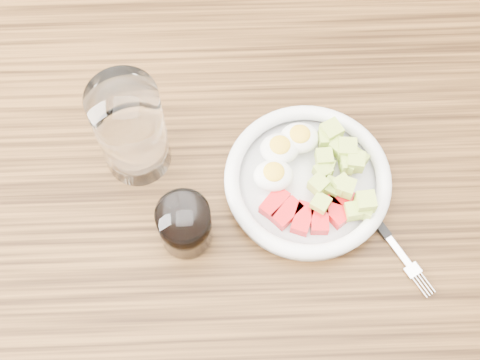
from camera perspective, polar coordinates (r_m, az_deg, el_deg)
ground at (r=1.70m, az=0.36°, el=-11.41°), size 4.00×4.00×0.00m
dining_table at (r=1.05m, az=0.56°, el=-3.38°), size 1.50×0.90×0.77m
bowl at (r=0.95m, az=5.82°, el=0.15°), size 0.24×0.24×0.06m
fork at (r=0.96m, az=11.85°, el=-3.90°), size 0.10×0.17×0.01m
water_glass at (r=0.92m, az=-9.30°, el=4.28°), size 0.09×0.09×0.17m
coffee_glass at (r=0.90m, az=-4.73°, el=-3.85°), size 0.07×0.07×0.08m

